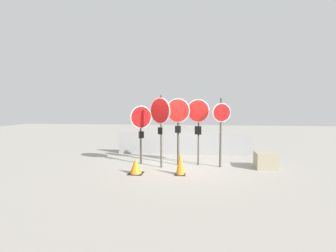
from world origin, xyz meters
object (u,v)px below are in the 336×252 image
object	(u,v)px
stop_sign_0	(141,122)
stop_sign_3	(198,116)
traffic_cone_0	(180,164)
traffic_cone_1	(136,166)
storage_crate	(266,161)
stop_sign_2	(178,119)
stop_sign_1	(160,116)
stop_sign_4	(221,121)

from	to	relation	value
stop_sign_0	stop_sign_3	size ratio (longest dim) A/B	0.90
traffic_cone_0	traffic_cone_1	size ratio (longest dim) A/B	1.40
stop_sign_3	traffic_cone_0	xyz separation A→B (m)	(-0.56, -1.41, -1.46)
traffic_cone_0	storage_crate	distance (m)	3.20
stop_sign_3	traffic_cone_1	distance (m)	2.94
stop_sign_2	traffic_cone_1	world-z (taller)	stop_sign_2
traffic_cone_0	storage_crate	xyz separation A→B (m)	(2.96, 1.20, -0.08)
stop_sign_0	stop_sign_1	distance (m)	0.98
traffic_cone_1	storage_crate	bearing A→B (deg)	15.84
stop_sign_1	stop_sign_3	bearing A→B (deg)	56.68
stop_sign_4	traffic_cone_1	xyz separation A→B (m)	(-2.84, -1.24, -1.42)
traffic_cone_1	storage_crate	world-z (taller)	storage_crate
stop_sign_2	traffic_cone_0	size ratio (longest dim) A/B	3.38
storage_crate	traffic_cone_1	bearing A→B (deg)	-164.16
stop_sign_4	storage_crate	xyz separation A→B (m)	(1.58, 0.01, -1.39)
stop_sign_1	stop_sign_3	distance (m)	1.44
stop_sign_0	storage_crate	bearing A→B (deg)	-36.23
stop_sign_0	stop_sign_1	xyz separation A→B (m)	(0.80, -0.49, 0.26)
storage_crate	stop_sign_1	bearing A→B (deg)	-174.93
stop_sign_2	traffic_cone_1	distance (m)	2.42
stop_sign_2	stop_sign_3	world-z (taller)	stop_sign_2
stop_sign_3	stop_sign_4	size ratio (longest dim) A/B	0.99
stop_sign_2	stop_sign_4	world-z (taller)	stop_sign_4
traffic_cone_0	storage_crate	size ratio (longest dim) A/B	1.00
stop_sign_3	stop_sign_4	world-z (taller)	stop_sign_4
stop_sign_4	storage_crate	bearing A→B (deg)	-16.41
traffic_cone_0	stop_sign_4	bearing A→B (deg)	40.68
stop_sign_2	stop_sign_1	bearing A→B (deg)	-132.20
stop_sign_1	storage_crate	world-z (taller)	stop_sign_1
stop_sign_3	traffic_cone_0	distance (m)	2.11
stop_sign_1	stop_sign_4	distance (m)	2.19
stop_sign_1	traffic_cone_1	xyz separation A→B (m)	(-0.68, -0.92, -1.60)
stop_sign_1	traffic_cone_0	bearing A→B (deg)	-13.56
stop_sign_0	stop_sign_4	bearing A→B (deg)	-37.58
traffic_cone_1	traffic_cone_0	bearing A→B (deg)	2.06
stop_sign_4	traffic_cone_0	bearing A→B (deg)	-156.21
stop_sign_1	stop_sign_4	xyz separation A→B (m)	(2.16, 0.32, -0.18)
stop_sign_1	stop_sign_4	world-z (taller)	stop_sign_1
traffic_cone_0	traffic_cone_1	bearing A→B (deg)	-177.94
stop_sign_3	stop_sign_1	bearing A→B (deg)	-139.42
stop_sign_0	stop_sign_4	size ratio (longest dim) A/B	0.89
stop_sign_2	storage_crate	distance (m)	3.47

